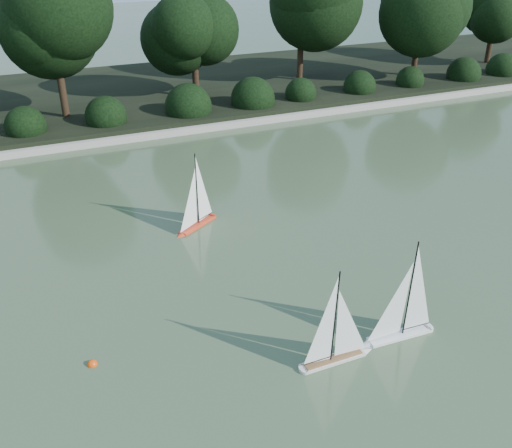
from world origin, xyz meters
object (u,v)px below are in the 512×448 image
(sailboat_white_a, at_px, (396,323))
(sailboat_white_b, at_px, (340,345))
(race_buoy, at_px, (92,365))
(sailboat_orange, at_px, (194,216))

(sailboat_white_a, xyz_separation_m, sailboat_white_b, (-0.92, -0.07, -0.02))
(sailboat_white_b, distance_m, race_buoy, 3.20)
(sailboat_white_a, bearing_deg, sailboat_white_b, -175.51)
(sailboat_white_b, xyz_separation_m, race_buoy, (-2.96, 1.21, -0.23))
(sailboat_white_b, bearing_deg, sailboat_white_a, 4.49)
(sailboat_white_a, height_order, sailboat_white_b, sailboat_white_a)
(sailboat_orange, bearing_deg, sailboat_white_a, -70.79)
(sailboat_white_a, bearing_deg, race_buoy, 163.70)
(sailboat_white_a, height_order, sailboat_orange, sailboat_white_a)
(sailboat_white_b, xyz_separation_m, sailboat_orange, (-0.54, 4.27, 0.00))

